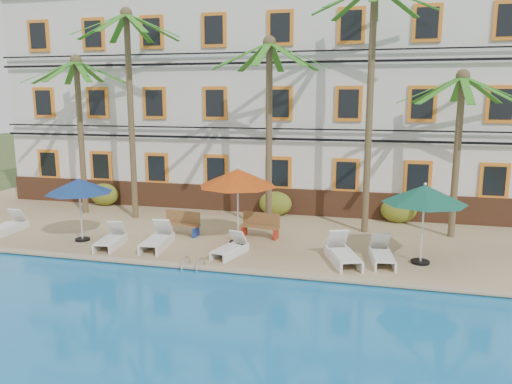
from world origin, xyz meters
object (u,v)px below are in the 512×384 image
(palm_e, at_px, (459,128))
(lounger_a, at_px, (8,225))
(umbrella_blue, at_px, (79,186))
(lounger_b, at_px, (111,239))
(palm_c, at_px, (269,107))
(pool_ladder, at_px, (193,269))
(umbrella_red, at_px, (238,178))
(bench_right, at_px, (261,225))
(palm_b, at_px, (130,87))
(lounger_d, at_px, (230,248))
(umbrella_green, at_px, (425,195))
(lounger_f, at_px, (382,254))
(palm_a, at_px, (79,111))
(bench_left, at_px, (182,223))
(palm_d, at_px, (371,76))
(lounger_e, at_px, (342,253))
(lounger_c, at_px, (157,239))

(palm_e, xyz_separation_m, lounger_a, (-17.01, -3.60, -3.89))
(umbrella_blue, height_order, lounger_b, umbrella_blue)
(palm_c, distance_m, pool_ladder, 7.25)
(umbrella_red, xyz_separation_m, bench_right, (0.59, 1.07, -1.97))
(palm_b, xyz_separation_m, bench_right, (6.13, -1.63, -5.22))
(umbrella_blue, bearing_deg, palm_e, 16.29)
(lounger_d, bearing_deg, umbrella_green, 6.36)
(lounger_f, height_order, pool_ladder, lounger_f)
(palm_a, xyz_separation_m, bench_right, (8.85, -1.99, -4.18))
(palm_b, relative_size, umbrella_green, 3.36)
(palm_a, bearing_deg, bench_right, -12.67)
(lounger_d, height_order, pool_ladder, lounger_d)
(umbrella_red, distance_m, bench_left, 3.20)
(palm_e, distance_m, umbrella_green, 4.27)
(umbrella_green, bearing_deg, umbrella_red, 174.04)
(palm_d, bearing_deg, lounger_b, -154.14)
(palm_b, relative_size, palm_d, 0.93)
(palm_b, height_order, palm_c, palm_b)
(palm_d, height_order, lounger_b, palm_d)
(umbrella_red, height_order, pool_ladder, umbrella_red)
(palm_a, height_order, lounger_e, palm_a)
(pool_ladder, bearing_deg, lounger_b, 158.18)
(palm_d, relative_size, pool_ladder, 12.86)
(umbrella_green, xyz_separation_m, lounger_d, (-6.22, -0.69, -2.01))
(umbrella_green, relative_size, pool_ladder, 3.57)
(lounger_d, relative_size, lounger_f, 0.90)
(umbrella_blue, distance_m, bench_right, 6.90)
(lounger_a, distance_m, lounger_f, 14.43)
(umbrella_red, distance_m, lounger_d, 2.58)
(palm_b, distance_m, bench_right, 8.22)
(palm_b, distance_m, umbrella_green, 12.80)
(palm_a, height_order, lounger_a, palm_a)
(bench_right, bearing_deg, umbrella_blue, -161.78)
(palm_a, distance_m, palm_e, 15.96)
(umbrella_green, bearing_deg, bench_left, 171.73)
(umbrella_red, bearing_deg, pool_ladder, -101.82)
(lounger_c, relative_size, pool_ladder, 2.71)
(bench_right, bearing_deg, pool_ladder, -106.75)
(palm_d, distance_m, palm_e, 3.77)
(umbrella_blue, bearing_deg, lounger_b, -16.49)
(palm_b, height_order, umbrella_red, palm_b)
(palm_c, xyz_separation_m, bench_right, (-0.05, -1.15, -4.45))
(lounger_e, xyz_separation_m, bench_right, (-3.28, 2.30, 0.15))
(palm_a, relative_size, palm_e, 1.13)
(palm_b, height_order, umbrella_green, palm_b)
(palm_e, distance_m, lounger_c, 11.78)
(umbrella_green, height_order, pool_ladder, umbrella_green)
(umbrella_blue, relative_size, lounger_a, 1.33)
(lounger_d, distance_m, pool_ladder, 1.77)
(palm_d, distance_m, lounger_c, 9.95)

